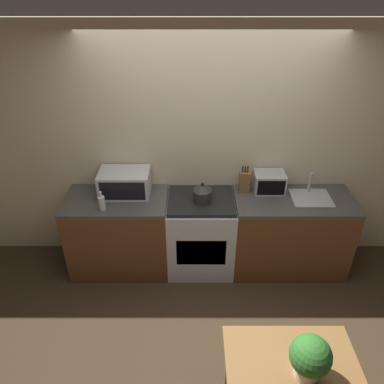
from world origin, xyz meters
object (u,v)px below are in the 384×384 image
microwave (124,183)px  stove_range (200,233)px  kettle (202,193)px  bottle (101,203)px  dining_table (289,371)px  toaster_oven (269,182)px

microwave → stove_range: bearing=-8.1°
kettle → bottle: (-1.00, -0.16, -0.01)m
microwave → bottle: (-0.19, -0.30, -0.05)m
bottle → dining_table: (1.57, -1.56, -0.36)m
toaster_oven → dining_table: size_ratio=0.36×
dining_table → stove_range: bearing=108.4°
stove_range → microwave: bearing=171.9°
stove_range → kettle: kettle is taller
dining_table → bottle: bearing=135.3°
kettle → bottle: 1.02m
kettle → microwave: size_ratio=0.41×
microwave → bottle: bearing=-122.3°
toaster_oven → dining_table: toaster_oven is taller
toaster_oven → dining_table: 1.95m
stove_range → toaster_oven: 0.93m
kettle → microwave: microwave is taller
bottle → dining_table: bearing=-44.7°
stove_range → bottle: (-0.99, -0.19, 0.53)m
kettle → toaster_oven: toaster_oven is taller
microwave → toaster_oven: size_ratio=1.60×
stove_range → bottle: 1.14m
microwave → dining_table: bearing=-53.3°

